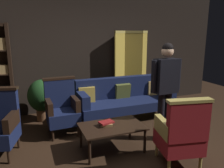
{
  "coord_description": "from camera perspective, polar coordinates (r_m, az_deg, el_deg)",
  "views": [
    {
      "loc": [
        -1.44,
        -2.92,
        1.88
      ],
      "look_at": [
        0.0,
        0.8,
        0.95
      ],
      "focal_mm": 36.25,
      "sensor_mm": 36.0,
      "label": 1
    }
  ],
  "objects": [
    {
      "name": "potted_plant",
      "position": [
        5.05,
        -17.21,
        -3.15
      ],
      "size": [
        0.6,
        0.6,
        0.89
      ],
      "color": "brown",
      "rests_on": "ground_plane"
    },
    {
      "name": "velvet_couch",
      "position": [
        5.02,
        3.16,
        -3.43
      ],
      "size": [
        2.12,
        0.78,
        0.88
      ],
      "color": "black",
      "rests_on": "ground_plane"
    },
    {
      "name": "book_red_leather",
      "position": [
        3.64,
        -1.44,
        -9.61
      ],
      "size": [
        0.25,
        0.19,
        0.03
      ],
      "primitive_type": "cube",
      "rotation": [
        0.0,
        0.0,
        0.23
      ],
      "color": "maroon",
      "rests_on": "book_tan_leather"
    },
    {
      "name": "ground_plane",
      "position": [
        3.77,
        4.61,
        -16.9
      ],
      "size": [
        10.0,
        10.0,
        0.0
      ],
      "primitive_type": "plane",
      "color": "black"
    },
    {
      "name": "armchair_gilt_accent",
      "position": [
        3.37,
        17.04,
        -11.86
      ],
      "size": [
        0.68,
        0.68,
        1.04
      ],
      "color": "tan",
      "rests_on": "ground_plane"
    },
    {
      "name": "back_wall",
      "position": [
        5.59,
        -6.19,
        8.11
      ],
      "size": [
        7.2,
        0.1,
        2.8
      ],
      "primitive_type": "cube",
      "color": "black",
      "rests_on": "ground_plane"
    },
    {
      "name": "standing_figure",
      "position": [
        3.94,
        13.4,
        0.21
      ],
      "size": [
        0.59,
        0.24,
        1.7
      ],
      "color": "black",
      "rests_on": "ground_plane"
    },
    {
      "name": "book_tan_leather",
      "position": [
        3.65,
        -1.44,
        -10.13
      ],
      "size": [
        0.22,
        0.19,
        0.04
      ],
      "primitive_type": "cube",
      "rotation": [
        0.0,
        0.0,
        -0.24
      ],
      "color": "#9E7A47",
      "rests_on": "coffee_table"
    },
    {
      "name": "armchair_wing_right",
      "position": [
        4.35,
        -12.55,
        -5.88
      ],
      "size": [
        0.6,
        0.59,
        1.04
      ],
      "color": "black",
      "rests_on": "ground_plane"
    },
    {
      "name": "coffee_table",
      "position": [
        3.67,
        0.0,
        -11.13
      ],
      "size": [
        1.0,
        0.64,
        0.42
      ],
      "color": "black",
      "rests_on": "ground_plane"
    },
    {
      "name": "folding_screen",
      "position": [
        5.97,
        5.35,
        4.43
      ],
      "size": [
        1.23,
        0.42,
        1.9
      ],
      "color": "#B29338",
      "rests_on": "ground_plane"
    }
  ]
}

